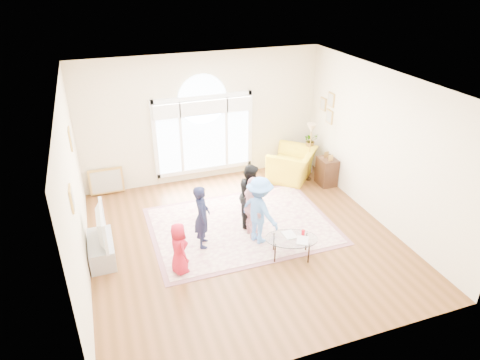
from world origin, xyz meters
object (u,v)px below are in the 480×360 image
object	(u,v)px
tv_console	(102,250)
coffee_table	(291,239)
television	(98,226)
area_rug	(241,226)
armchair	(292,164)

from	to	relation	value
tv_console	coffee_table	xyz separation A→B (m)	(3.40, -1.12, 0.19)
television	area_rug	bearing A→B (deg)	3.69
tv_console	area_rug	bearing A→B (deg)	3.68
television	coffee_table	size ratio (longest dim) A/B	0.95
tv_console	coffee_table	world-z (taller)	coffee_table
tv_console	television	xyz separation A→B (m)	(0.01, 0.00, 0.52)
television	armchair	bearing A→B (deg)	21.41
area_rug	television	world-z (taller)	television
tv_console	television	bearing A→B (deg)	0.00
area_rug	tv_console	world-z (taller)	tv_console
television	armchair	world-z (taller)	television
tv_console	coffee_table	distance (m)	3.58
coffee_table	television	bearing A→B (deg)	-178.53
tv_console	armchair	xyz separation A→B (m)	(4.85, 1.90, 0.18)
armchair	tv_console	bearing A→B (deg)	-25.73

